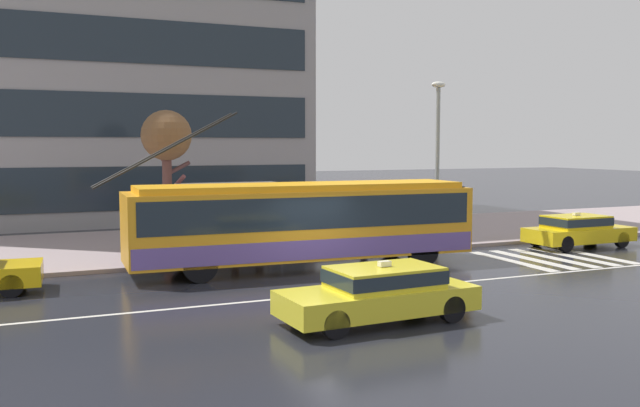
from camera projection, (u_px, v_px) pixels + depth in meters
name	position (u px, v px, depth m)	size (l,w,h in m)	color
ground_plane	(330.00, 284.00, 19.85)	(160.00, 160.00, 0.00)	#21232A
sidewalk_slab	(239.00, 241.00, 28.38)	(80.00, 10.00, 0.14)	gray
crosswalk_stripe_edge_near	(511.00, 261.00, 23.83)	(0.44, 4.40, 0.01)	beige
crosswalk_stripe_inner_a	(532.00, 259.00, 24.18)	(0.44, 4.40, 0.01)	beige
crosswalk_stripe_center	(552.00, 258.00, 24.53)	(0.44, 4.40, 0.01)	beige
crosswalk_stripe_inner_b	(571.00, 256.00, 24.88)	(0.44, 4.40, 0.01)	beige
crosswalk_stripe_edge_far	(590.00, 255.00, 25.24)	(0.44, 4.40, 0.01)	beige
lane_centre_line	(347.00, 292.00, 18.75)	(72.00, 0.14, 0.01)	silver
trolleybus	(304.00, 222.00, 22.31)	(12.24, 2.90, 5.05)	orange
taxi_ahead_of_bus	(578.00, 229.00, 27.06)	(4.38, 1.87, 1.39)	yellow
taxi_oncoming_near	(380.00, 291.00, 15.63)	(4.64, 2.04, 1.39)	yellow
bus_shelter	(229.00, 200.00, 25.27)	(3.76, 1.73, 2.50)	gray
pedestrian_at_shelter	(262.00, 209.00, 25.83)	(1.09, 1.09, 1.91)	#464341
pedestrian_approaching_curb	(364.00, 221.00, 26.04)	(0.48, 0.48, 1.72)	#242A49
pedestrian_walking_past	(233.00, 210.00, 24.37)	(1.28, 1.28, 2.00)	#2A241E
street_lamp	(438.00, 148.00, 26.62)	(0.60, 0.32, 6.35)	gray
street_tree_bare	(166.00, 140.00, 25.16)	(1.86, 1.89, 5.18)	brown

